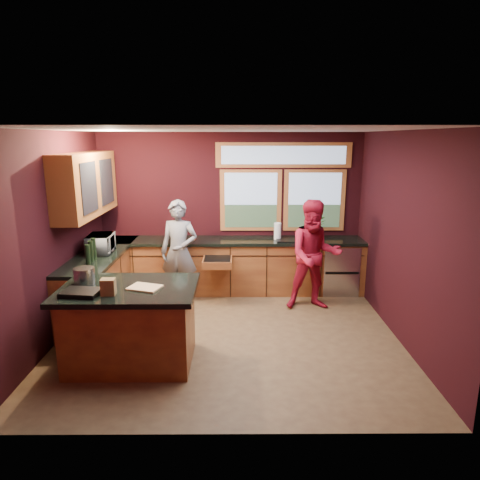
{
  "coord_description": "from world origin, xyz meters",
  "views": [
    {
      "loc": [
        0.12,
        -5.34,
        2.61
      ],
      "look_at": [
        0.15,
        0.4,
        1.23
      ],
      "focal_mm": 32.0,
      "sensor_mm": 36.0,
      "label": 1
    }
  ],
  "objects_px": {
    "island": "(131,325)",
    "cutting_board": "(145,287)",
    "person_grey": "(179,252)",
    "stock_pot": "(84,275)",
    "person_red": "(314,255)"
  },
  "relations": [
    {
      "from": "island",
      "to": "cutting_board",
      "type": "bearing_deg",
      "value": -14.04
    },
    {
      "from": "person_red",
      "to": "cutting_board",
      "type": "xyz_separation_m",
      "value": [
        -2.23,
        -1.7,
        0.1
      ]
    },
    {
      "from": "island",
      "to": "person_red",
      "type": "distance_m",
      "value": 2.96
    },
    {
      "from": "stock_pot",
      "to": "person_grey",
      "type": "bearing_deg",
      "value": 64.38
    },
    {
      "from": "person_grey",
      "to": "cutting_board",
      "type": "height_order",
      "value": "person_grey"
    },
    {
      "from": "island",
      "to": "person_red",
      "type": "height_order",
      "value": "person_red"
    },
    {
      "from": "person_grey",
      "to": "stock_pot",
      "type": "distance_m",
      "value": 2.02
    },
    {
      "from": "person_grey",
      "to": "person_red",
      "type": "distance_m",
      "value": 2.13
    },
    {
      "from": "person_red",
      "to": "cutting_board",
      "type": "bearing_deg",
      "value": -144.19
    },
    {
      "from": "island",
      "to": "stock_pot",
      "type": "distance_m",
      "value": 0.8
    },
    {
      "from": "stock_pot",
      "to": "cutting_board",
      "type": "bearing_deg",
      "value": -14.93
    },
    {
      "from": "person_grey",
      "to": "cutting_board",
      "type": "distance_m",
      "value": 2.02
    },
    {
      "from": "island",
      "to": "person_grey",
      "type": "relative_size",
      "value": 0.93
    },
    {
      "from": "person_grey",
      "to": "stock_pot",
      "type": "bearing_deg",
      "value": -104.15
    },
    {
      "from": "island",
      "to": "person_red",
      "type": "relative_size",
      "value": 0.91
    }
  ]
}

